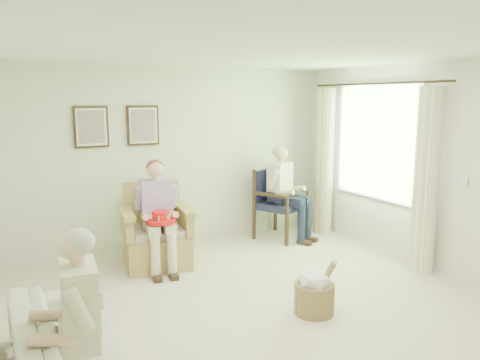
{
  "coord_description": "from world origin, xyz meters",
  "views": [
    {
      "loc": [
        -2.4,
        -3.64,
        2.16
      ],
      "look_at": [
        0.62,
        1.87,
        1.05
      ],
      "focal_mm": 35.0,
      "sensor_mm": 36.0,
      "label": 1
    }
  ],
  "objects": [
    {
      "name": "floor",
      "position": [
        0.0,
        0.0,
        0.0
      ],
      "size": [
        5.5,
        5.5,
        0.0
      ],
      "primitive_type": "plane",
      "color": "beige",
      "rests_on": "ground"
    },
    {
      "name": "back_wall",
      "position": [
        0.0,
        2.75,
        1.3
      ],
      "size": [
        5.0,
        0.04,
        2.6
      ],
      "primitive_type": "cube",
      "color": "silver",
      "rests_on": "ground"
    },
    {
      "name": "right_wall",
      "position": [
        2.5,
        0.0,
        1.3
      ],
      "size": [
        0.04,
        5.5,
        2.6
      ],
      "primitive_type": "cube",
      "color": "silver",
      "rests_on": "ground"
    },
    {
      "name": "ceiling",
      "position": [
        0.0,
        0.0,
        2.6
      ],
      "size": [
        5.0,
        5.5,
        0.02
      ],
      "primitive_type": "cube",
      "color": "white",
      "rests_on": "back_wall"
    },
    {
      "name": "window",
      "position": [
        2.46,
        1.2,
        1.58
      ],
      "size": [
        0.13,
        2.5,
        1.63
      ],
      "color": "#2D6B23",
      "rests_on": "right_wall"
    },
    {
      "name": "curtain_left",
      "position": [
        2.33,
        0.22,
        1.15
      ],
      "size": [
        0.34,
        0.34,
        2.3
      ],
      "primitive_type": "cylinder",
      "color": "#F8EBC2",
      "rests_on": "ground"
    },
    {
      "name": "curtain_right",
      "position": [
        2.33,
        2.18,
        1.15
      ],
      "size": [
        0.34,
        0.34,
        2.3
      ],
      "primitive_type": "cylinder",
      "color": "#F8EBC2",
      "rests_on": "ground"
    },
    {
      "name": "framed_print_left",
      "position": [
        -1.15,
        2.71,
        1.78
      ],
      "size": [
        0.45,
        0.05,
        0.55
      ],
      "color": "#382114",
      "rests_on": "back_wall"
    },
    {
      "name": "framed_print_right",
      "position": [
        -0.45,
        2.71,
        1.78
      ],
      "size": [
        0.45,
        0.05,
        0.55
      ],
      "color": "#382114",
      "rests_on": "back_wall"
    },
    {
      "name": "wicker_armchair",
      "position": [
        -0.54,
        2.02,
        0.34
      ],
      "size": [
        0.83,
        0.83,
        1.06
      ],
      "rotation": [
        0.0,
        0.0,
        -0.16
      ],
      "color": "tan",
      "rests_on": "ground"
    },
    {
      "name": "wood_armchair",
      "position": [
        1.56,
        2.34,
        0.58
      ],
      "size": [
        0.68,
        0.64,
        1.05
      ],
      "rotation": [
        0.0,
        0.0,
        0.44
      ],
      "color": "black",
      "rests_on": "ground"
    },
    {
      "name": "sofa",
      "position": [
        -1.95,
        -0.25,
        0.3
      ],
      "size": [
        2.03,
        0.79,
        0.59
      ],
      "primitive_type": "imported",
      "rotation": [
        0.0,
        0.0,
        1.57
      ],
      "color": "beige",
      "rests_on": "ground"
    },
    {
      "name": "person_wicker",
      "position": [
        -0.54,
        1.88,
        0.8
      ],
      "size": [
        0.4,
        0.62,
        1.36
      ],
      "rotation": [
        0.0,
        0.0,
        -0.16
      ],
      "color": "beige",
      "rests_on": "ground"
    },
    {
      "name": "person_dark",
      "position": [
        1.56,
        2.17,
        0.84
      ],
      "size": [
        0.4,
        0.63,
        1.41
      ],
      "rotation": [
        0.0,
        0.0,
        0.44
      ],
      "color": "#191E37",
      "rests_on": "ground"
    },
    {
      "name": "person_sofa",
      "position": [
        -1.95,
        -0.47,
        0.71
      ],
      "size": [
        0.42,
        0.63,
        1.26
      ],
      "rotation": [
        0.0,
        0.0,
        -1.68
      ],
      "color": "beige",
      "rests_on": "ground"
    },
    {
      "name": "red_hat",
      "position": [
        -0.59,
        1.68,
        0.71
      ],
      "size": [
        0.37,
        0.37,
        0.14
      ],
      "color": "red",
      "rests_on": "person_wicker"
    },
    {
      "name": "hatbox",
      "position": [
        0.4,
        -0.1,
        0.23
      ],
      "size": [
        0.5,
        0.5,
        0.6
      ],
      "color": "tan",
      "rests_on": "ground"
    }
  ]
}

